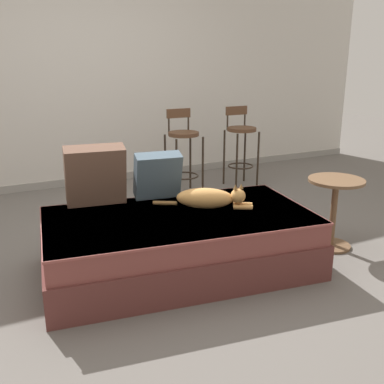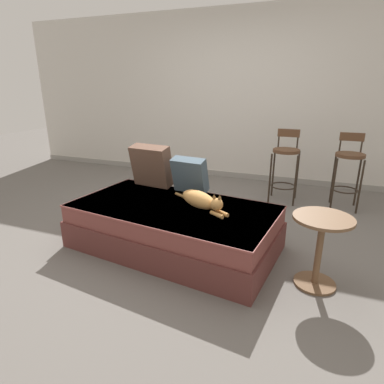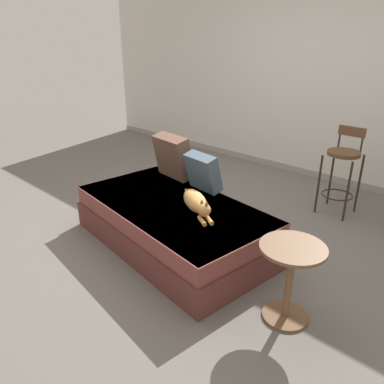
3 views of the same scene
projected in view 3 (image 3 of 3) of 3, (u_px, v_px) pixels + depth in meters
name	position (u px, v px, depth m)	size (l,w,h in m)	color
ground_plane	(201.00, 229.00, 3.83)	(16.00, 16.00, 0.00)	#66605B
wall_back_panel	(317.00, 79.00, 4.85)	(8.00, 0.10, 2.60)	silver
wall_baseboard_trim	(303.00, 171.00, 5.30)	(8.00, 0.02, 0.09)	gray
couch	(173.00, 223.00, 3.48)	(2.01, 1.26, 0.43)	brown
throw_pillow_corner	(173.00, 157.00, 3.92)	(0.46, 0.29, 0.46)	brown
throw_pillow_middle	(203.00, 172.00, 3.60)	(0.38, 0.26, 0.38)	#4C6070
cat	(196.00, 202.00, 3.23)	(0.66, 0.45, 0.19)	tan
bar_stool_near_window	(342.00, 166.00, 4.00)	(0.34, 0.34, 0.94)	#2D2319
side_table	(290.00, 272.00, 2.50)	(0.44, 0.44, 0.58)	brown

